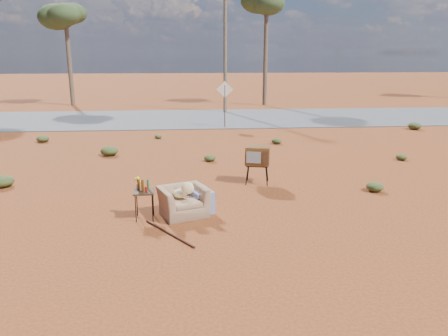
{
  "coord_description": "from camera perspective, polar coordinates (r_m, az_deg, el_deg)",
  "views": [
    {
      "loc": [
        -0.28,
        -8.57,
        3.46
      ],
      "look_at": [
        0.57,
        1.44,
        0.8
      ],
      "focal_mm": 35.0,
      "sensor_mm": 36.0,
      "label": 1
    }
  ],
  "objects": [
    {
      "name": "scrub_patch",
      "position": [
        13.4,
        -7.02,
        0.37
      ],
      "size": [
        17.49,
        8.07,
        0.33
      ],
      "color": "#425023",
      "rests_on": "ground"
    },
    {
      "name": "armchair",
      "position": [
        9.6,
        -4.92,
        -3.82
      ],
      "size": [
        1.27,
        1.09,
        0.86
      ],
      "rotation": [
        0.0,
        0.0,
        0.36
      ],
      "color": "#957151",
      "rests_on": "ground"
    },
    {
      "name": "utility_pole_center",
      "position": [
        26.17,
        0.15,
        16.32
      ],
      "size": [
        1.4,
        0.2,
        8.0
      ],
      "color": "brown",
      "rests_on": "ground"
    },
    {
      "name": "eucalyptus_center",
      "position": [
        30.18,
        5.6,
        20.4
      ],
      "size": [
        3.2,
        3.2,
        7.6
      ],
      "color": "brown",
      "rests_on": "ground"
    },
    {
      "name": "ground",
      "position": [
        9.24,
        -2.77,
        -7.17
      ],
      "size": [
        140.0,
        140.0,
        0.0
      ],
      "primitive_type": "plane",
      "color": "brown",
      "rests_on": "ground"
    },
    {
      "name": "eucalyptus_near_left",
      "position": [
        31.59,
        -19.96,
        17.59
      ],
      "size": [
        3.2,
        3.2,
        6.6
      ],
      "color": "brown",
      "rests_on": "ground"
    },
    {
      "name": "road_sign",
      "position": [
        20.74,
        0.1,
        9.4
      ],
      "size": [
        0.78,
        0.06,
        2.19
      ],
      "color": "brown",
      "rests_on": "ground"
    },
    {
      "name": "side_table",
      "position": [
        9.42,
        -10.59,
        -2.8
      ],
      "size": [
        0.45,
        0.45,
        0.89
      ],
      "rotation": [
        0.0,
        0.0,
        0.03
      ],
      "color": "#352313",
      "rests_on": "ground"
    },
    {
      "name": "highway",
      "position": [
        23.82,
        -4.16,
        6.48
      ],
      "size": [
        140.0,
        7.0,
        0.04
      ],
      "primitive_type": "cube",
      "color": "#565659",
      "rests_on": "ground"
    },
    {
      "name": "rusty_bar",
      "position": [
        8.74,
        -7.19,
        -8.44
      ],
      "size": [
        1.01,
        1.41,
        0.05
      ],
      "primitive_type": "cylinder",
      "rotation": [
        0.0,
        1.57,
        -0.96
      ],
      "color": "#4B1D14",
      "rests_on": "ground"
    },
    {
      "name": "tv_unit",
      "position": [
        11.8,
        4.41,
        1.58
      ],
      "size": [
        0.73,
        0.64,
        1.03
      ],
      "rotation": [
        0.0,
        0.0,
        -0.22
      ],
      "color": "black",
      "rests_on": "ground"
    }
  ]
}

